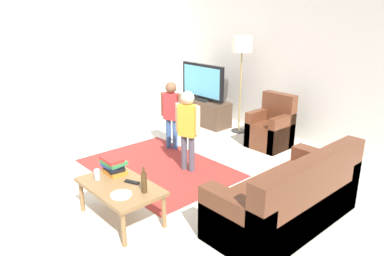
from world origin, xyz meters
name	(u,v)px	position (x,y,z in m)	size (l,w,h in m)	color
ground	(159,183)	(0.00, 0.00, 0.00)	(7.80, 7.80, 0.00)	beige
wall_back	(294,62)	(0.00, 3.00, 1.35)	(6.00, 0.12, 2.70)	silver
wall_left	(57,60)	(-3.00, 0.00, 1.35)	(0.12, 6.00, 2.70)	silver
area_rug	(159,168)	(-0.39, 0.29, 0.00)	(2.20, 1.60, 0.01)	#9E2D28
tv_stand	(203,112)	(-1.56, 2.30, 0.24)	(1.20, 0.44, 0.50)	#4C3828
tv	(202,82)	(-1.56, 2.28, 0.85)	(1.10, 0.28, 0.71)	black
couch	(291,201)	(1.75, 0.44, 0.29)	(0.80, 1.80, 0.86)	brown
armchair	(272,130)	(0.17, 2.26, 0.30)	(0.60, 0.60, 0.90)	brown
floor_lamp	(242,49)	(-0.72, 2.45, 1.54)	(0.36, 0.36, 1.78)	#262626
child_near_tv	(171,109)	(-0.88, 0.94, 0.68)	(0.35, 0.22, 1.13)	#33598C
child_center	(188,124)	(-0.05, 0.57, 0.71)	(0.38, 0.21, 1.17)	#4C4C59
coffee_table	(120,189)	(0.43, -0.84, 0.37)	(1.00, 0.60, 0.42)	olive
book_stack	(114,165)	(0.13, -0.73, 0.52)	(0.30, 0.22, 0.19)	orange
bottle	(144,182)	(0.75, -0.74, 0.54)	(0.06, 0.06, 0.29)	#4C3319
tv_remote	(132,182)	(0.48, -0.72, 0.43)	(0.17, 0.05, 0.02)	black
soda_can	(97,175)	(0.15, -0.96, 0.48)	(0.07, 0.07, 0.12)	silver
plate	(121,195)	(0.65, -0.96, 0.43)	(0.22, 0.22, 0.02)	white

